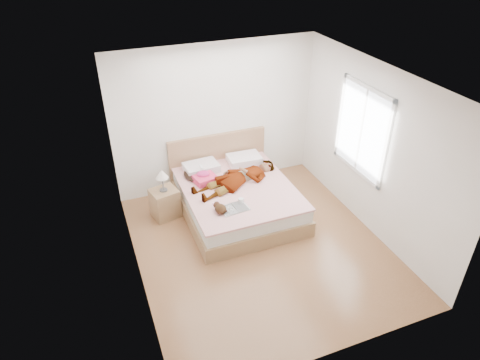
{
  "coord_description": "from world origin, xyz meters",
  "views": [
    {
      "loc": [
        -2.1,
        -4.52,
        4.3
      ],
      "look_at": [
        0.0,
        0.85,
        0.7
      ],
      "focal_mm": 32.0,
      "sensor_mm": 36.0,
      "label": 1
    }
  ],
  "objects_px": {
    "plush_toy": "(220,208)",
    "woman": "(238,176)",
    "coffee_mug": "(241,201)",
    "bed": "(236,196)",
    "towel": "(205,178)",
    "magazine": "(234,208)",
    "nightstand": "(165,201)",
    "phone": "(201,166)"
  },
  "relations": [
    {
      "from": "plush_toy",
      "to": "woman",
      "type": "bearing_deg",
      "value": 51.83
    },
    {
      "from": "coffee_mug",
      "to": "plush_toy",
      "type": "bearing_deg",
      "value": -165.17
    },
    {
      "from": "bed",
      "to": "plush_toy",
      "type": "bearing_deg",
      "value": -128.03
    },
    {
      "from": "bed",
      "to": "towel",
      "type": "height_order",
      "value": "bed"
    },
    {
      "from": "woman",
      "to": "magazine",
      "type": "relative_size",
      "value": 3.61
    },
    {
      "from": "towel",
      "to": "nightstand",
      "type": "xyz_separation_m",
      "value": [
        -0.7,
        0.0,
        -0.29
      ]
    },
    {
      "from": "coffee_mug",
      "to": "phone",
      "type": "bearing_deg",
      "value": 107.74
    },
    {
      "from": "phone",
      "to": "nightstand",
      "type": "relative_size",
      "value": 0.11
    },
    {
      "from": "bed",
      "to": "nightstand",
      "type": "bearing_deg",
      "value": 167.3
    },
    {
      "from": "bed",
      "to": "plush_toy",
      "type": "distance_m",
      "value": 0.86
    },
    {
      "from": "towel",
      "to": "plush_toy",
      "type": "xyz_separation_m",
      "value": [
        -0.04,
        -0.9,
        -0.0
      ]
    },
    {
      "from": "coffee_mug",
      "to": "woman",
      "type": "bearing_deg",
      "value": 73.64
    },
    {
      "from": "bed",
      "to": "plush_toy",
      "type": "xyz_separation_m",
      "value": [
        -0.5,
        -0.64,
        0.31
      ]
    },
    {
      "from": "phone",
      "to": "plush_toy",
      "type": "distance_m",
      "value": 1.11
    },
    {
      "from": "coffee_mug",
      "to": "nightstand",
      "type": "xyz_separation_m",
      "value": [
        -1.03,
        0.8,
        -0.26
      ]
    },
    {
      "from": "phone",
      "to": "nightstand",
      "type": "bearing_deg",
      "value": 179.13
    },
    {
      "from": "magazine",
      "to": "nightstand",
      "type": "bearing_deg",
      "value": 134.52
    },
    {
      "from": "bed",
      "to": "nightstand",
      "type": "height_order",
      "value": "bed"
    },
    {
      "from": "bed",
      "to": "plush_toy",
      "type": "relative_size",
      "value": 7.59
    },
    {
      "from": "phone",
      "to": "magazine",
      "type": "height_order",
      "value": "phone"
    },
    {
      "from": "woman",
      "to": "bed",
      "type": "bearing_deg",
      "value": -56.85
    },
    {
      "from": "phone",
      "to": "towel",
      "type": "height_order",
      "value": "phone"
    },
    {
      "from": "woman",
      "to": "coffee_mug",
      "type": "distance_m",
      "value": 0.64
    },
    {
      "from": "phone",
      "to": "coffee_mug",
      "type": "relative_size",
      "value": 0.79
    },
    {
      "from": "bed",
      "to": "towel",
      "type": "distance_m",
      "value": 0.61
    },
    {
      "from": "towel",
      "to": "plush_toy",
      "type": "bearing_deg",
      "value": -92.77
    },
    {
      "from": "bed",
      "to": "coffee_mug",
      "type": "bearing_deg",
      "value": -102.66
    },
    {
      "from": "bed",
      "to": "coffee_mug",
      "type": "xyz_separation_m",
      "value": [
        -0.12,
        -0.54,
        0.28
      ]
    },
    {
      "from": "woman",
      "to": "magazine",
      "type": "xyz_separation_m",
      "value": [
        -0.33,
        -0.71,
        -0.1
      ]
    },
    {
      "from": "coffee_mug",
      "to": "nightstand",
      "type": "bearing_deg",
      "value": 142.33
    },
    {
      "from": "towel",
      "to": "coffee_mug",
      "type": "relative_size",
      "value": 3.36
    },
    {
      "from": "phone",
      "to": "coffee_mug",
      "type": "height_order",
      "value": "phone"
    },
    {
      "from": "towel",
      "to": "coffee_mug",
      "type": "distance_m",
      "value": 0.86
    },
    {
      "from": "coffee_mug",
      "to": "nightstand",
      "type": "relative_size",
      "value": 0.13
    },
    {
      "from": "towel",
      "to": "phone",
      "type": "bearing_deg",
      "value": 86.77
    },
    {
      "from": "plush_toy",
      "to": "nightstand",
      "type": "relative_size",
      "value": 0.31
    },
    {
      "from": "plush_toy",
      "to": "nightstand",
      "type": "height_order",
      "value": "nightstand"
    },
    {
      "from": "woman",
      "to": "phone",
      "type": "distance_m",
      "value": 0.64
    },
    {
      "from": "woman",
      "to": "plush_toy",
      "type": "bearing_deg",
      "value": -55.55
    },
    {
      "from": "phone",
      "to": "plush_toy",
      "type": "relative_size",
      "value": 0.34
    },
    {
      "from": "nightstand",
      "to": "towel",
      "type": "bearing_deg",
      "value": -0.01
    },
    {
      "from": "plush_toy",
      "to": "nightstand",
      "type": "xyz_separation_m",
      "value": [
        -0.65,
        0.9,
        -0.29
      ]
    }
  ]
}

